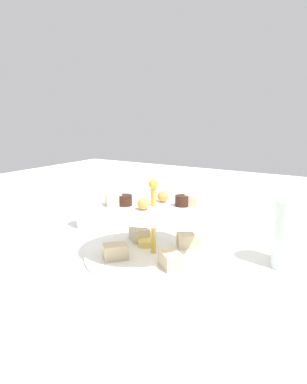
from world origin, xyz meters
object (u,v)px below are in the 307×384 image
water_glass_tall_right (291,234)px  water_glass_short_left (89,213)px  teacup_with_saucer (139,211)px  tiered_serving_stand (153,235)px  butter_knife_left (150,353)px  butter_knife_right (224,221)px

water_glass_tall_right → water_glass_short_left: 0.51m
water_glass_short_left → teacup_with_saucer: (-0.07, -0.13, -0.01)m
tiered_serving_stand → water_glass_short_left: size_ratio=3.80×
tiered_serving_stand → butter_knife_left: bearing=121.3°
water_glass_tall_right → butter_knife_left: 0.39m
teacup_with_saucer → butter_knife_left: (-0.35, 0.49, -0.02)m
water_glass_short_left → butter_knife_left: water_glass_short_left is taller
butter_knife_right → water_glass_tall_right: bearing=146.3°
water_glass_tall_right → teacup_with_saucer: water_glass_tall_right is taller
tiered_serving_stand → water_glass_tall_right: tiered_serving_stand is taller
teacup_with_saucer → butter_knife_right: bearing=-154.4°
water_glass_short_left → butter_knife_left: 0.55m
tiered_serving_stand → butter_knife_right: bearing=-95.6°
tiered_serving_stand → butter_knife_right: size_ratio=1.68×
tiered_serving_stand → butter_knife_right: 0.32m
tiered_serving_stand → butter_knife_right: (-0.03, -0.32, -0.05)m
tiered_serving_stand → teacup_with_saucer: 0.28m
teacup_with_saucer → tiered_serving_stand: bearing=130.3°
tiered_serving_stand → water_glass_tall_right: (-0.25, -0.10, 0.02)m
tiered_serving_stand → butter_knife_left: 0.32m
water_glass_short_left → water_glass_tall_right: bearing=-178.6°
water_glass_short_left → butter_knife_left: (-0.42, 0.36, -0.04)m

